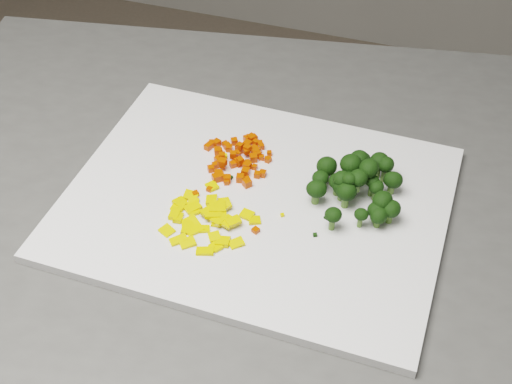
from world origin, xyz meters
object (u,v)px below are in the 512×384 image
(cutting_board, at_px, (256,202))
(carrot_pile, at_px, (233,153))
(broccoli_pile, at_px, (350,182))
(pepper_pile, at_px, (213,215))

(cutting_board, distance_m, carrot_pile, 0.07)
(cutting_board, height_order, broccoli_pile, broccoli_pile)
(pepper_pile, xyz_separation_m, broccoli_pile, (0.13, 0.08, 0.02))
(pepper_pile, relative_size, broccoli_pile, 0.97)
(carrot_pile, bearing_deg, broccoli_pile, -8.51)
(pepper_pile, bearing_deg, broccoli_pile, 30.10)
(carrot_pile, distance_m, pepper_pile, 0.10)
(carrot_pile, relative_size, broccoli_pile, 0.83)
(broccoli_pile, bearing_deg, carrot_pile, 171.49)
(cutting_board, distance_m, broccoli_pile, 0.11)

